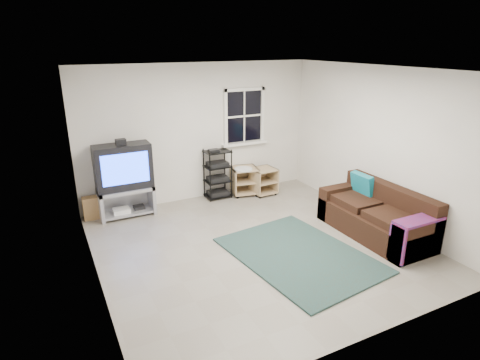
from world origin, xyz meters
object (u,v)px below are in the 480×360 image
av_rack (218,177)px  side_table_left (263,180)px  sofa (377,217)px  side_table_right (244,178)px  tv_unit (124,174)px

av_rack → side_table_left: 0.94m
sofa → side_table_right: bearing=112.2°
tv_unit → side_table_right: tv_unit is taller
side_table_left → side_table_right: bearing=155.1°
sofa → side_table_left: bearing=106.3°
side_table_right → sofa: sofa is taller
tv_unit → av_rack: tv_unit is taller
tv_unit → side_table_right: 2.40m
side_table_left → sofa: size_ratio=0.28×
av_rack → side_table_right: av_rack is taller
tv_unit → sofa: size_ratio=0.74×
side_table_right → av_rack: bearing=175.4°
av_rack → sofa: size_ratio=0.52×
sofa → tv_unit: bearing=143.0°
side_table_left → side_table_right: side_table_right is taller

